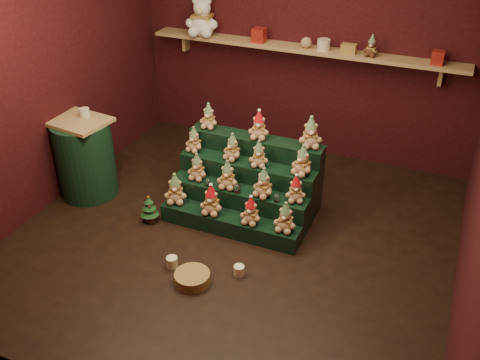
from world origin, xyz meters
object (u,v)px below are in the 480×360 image
at_px(mug_left, 172,262).
at_px(snow_globe_c, 277,198).
at_px(brown_bear, 372,46).
at_px(riser_tier_front, 230,224).
at_px(white_bear, 202,12).
at_px(mini_christmas_tree, 149,208).
at_px(snow_globe_b, 237,188).
at_px(mug_right, 239,270).
at_px(snow_globe_a, 208,182).
at_px(wicker_basket, 192,278).
at_px(side_table, 85,158).

bearing_deg(mug_left, snow_globe_c, 51.61).
bearing_deg(snow_globe_c, brown_bear, 75.41).
distance_m(riser_tier_front, white_bear, 2.60).
xyz_separation_m(mug_left, brown_bear, (1.09, 2.47, 1.38)).
relative_size(riser_tier_front, mini_christmas_tree, 4.51).
bearing_deg(snow_globe_b, mug_left, -107.27).
height_order(snow_globe_c, mini_christmas_tree, snow_globe_c).
bearing_deg(white_bear, snow_globe_c, -54.82).
relative_size(riser_tier_front, mug_right, 14.99).
relative_size(snow_globe_a, snow_globe_c, 1.00).
height_order(snow_globe_c, brown_bear, brown_bear).
xyz_separation_m(white_bear, brown_bear, (1.98, -0.00, -0.16)).
xyz_separation_m(riser_tier_front, wicker_basket, (0.01, -0.79, -0.04)).
xyz_separation_m(mug_left, mug_right, (0.59, 0.14, -0.00)).
bearing_deg(snow_globe_a, white_bear, 117.19).
relative_size(snow_globe_a, brown_bear, 0.35).
height_order(snow_globe_c, side_table, side_table).
xyz_separation_m(riser_tier_front, snow_globe_c, (0.41, 0.16, 0.31)).
distance_m(mug_right, brown_bear, 2.76).
bearing_deg(riser_tier_front, wicker_basket, -89.38).
height_order(mug_left, brown_bear, brown_bear).
relative_size(riser_tier_front, snow_globe_a, 18.09).
distance_m(riser_tier_front, mini_christmas_tree, 0.81).
height_order(riser_tier_front, snow_globe_b, snow_globe_b).
relative_size(riser_tier_front, wicker_basket, 4.58).
bearing_deg(riser_tier_front, mug_left, -110.31).
xyz_separation_m(side_table, wicker_basket, (1.68, -0.84, -0.38)).
bearing_deg(brown_bear, white_bear, -175.28).
bearing_deg(side_table, snow_globe_a, 11.43).
bearing_deg(side_table, riser_tier_front, 5.16).
height_order(snow_globe_c, white_bear, white_bear).
bearing_deg(brown_bear, side_table, -140.57).
bearing_deg(snow_globe_b, wicker_basket, -90.05).
relative_size(snow_globe_a, mug_left, 0.77).
bearing_deg(mug_left, mug_right, 12.96).
relative_size(snow_globe_a, wicker_basket, 0.25).
bearing_deg(mug_right, snow_globe_a, 132.04).
distance_m(snow_globe_b, mug_right, 0.86).
bearing_deg(white_bear, mini_christmas_tree, -88.43).
bearing_deg(side_table, wicker_basket, -19.70).
xyz_separation_m(snow_globe_a, snow_globe_c, (0.71, -0.00, -0.00)).
bearing_deg(mug_right, snow_globe_b, 114.85).
height_order(mug_right, brown_bear, brown_bear).
relative_size(side_table, wicker_basket, 2.82).
bearing_deg(snow_globe_b, white_bear, 125.10).
height_order(wicker_basket, white_bear, white_bear).
xyz_separation_m(mug_left, white_bear, (-0.89, 2.47, 1.54)).
relative_size(snow_globe_a, white_bear, 0.14).
relative_size(riser_tier_front, white_bear, 2.56).
height_order(mini_christmas_tree, white_bear, white_bear).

